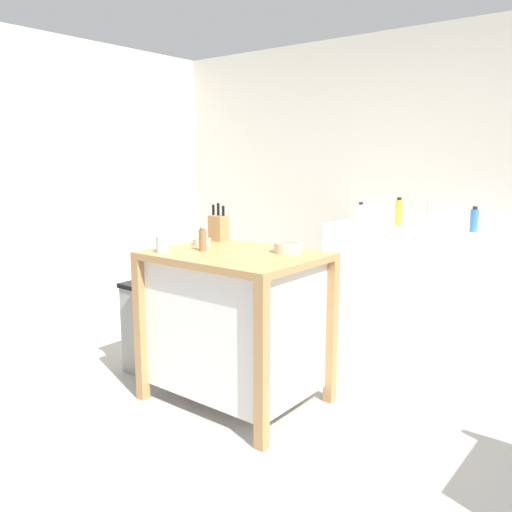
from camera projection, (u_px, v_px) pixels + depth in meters
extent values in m
plane|color=#ADA8A0|center=(249.00, 402.00, 3.21)|extent=(6.62, 6.62, 0.00)
cube|color=beige|center=(414.00, 176.00, 4.85)|extent=(5.62, 0.10, 2.60)
cube|color=beige|center=(91.00, 174.00, 5.39)|extent=(0.10, 3.02, 2.60)
cube|color=#AD7F4C|center=(235.00, 256.00, 3.08)|extent=(0.98, 0.74, 0.04)
cube|color=white|center=(235.00, 323.00, 3.15)|extent=(0.88, 0.64, 0.78)
cube|color=#AD7F4C|center=(141.00, 330.00, 3.18)|extent=(0.06, 0.06, 0.88)
cube|color=#AD7F4C|center=(262.00, 367.00, 2.62)|extent=(0.06, 0.06, 0.88)
cube|color=#AD7F4C|center=(217.00, 306.00, 3.71)|extent=(0.06, 0.06, 0.88)
cube|color=#AD7F4C|center=(331.00, 332.00, 3.14)|extent=(0.06, 0.06, 0.88)
cube|color=#AD7F4C|center=(218.00, 228.00, 3.49)|extent=(0.11, 0.09, 0.17)
cylinder|color=black|center=(213.00, 210.00, 3.50)|extent=(0.02, 0.02, 0.07)
cylinder|color=black|center=(218.00, 209.00, 3.47)|extent=(0.02, 0.02, 0.08)
cylinder|color=black|center=(223.00, 211.00, 3.45)|extent=(0.02, 0.02, 0.06)
cylinder|color=beige|center=(288.00, 248.00, 3.06)|extent=(0.17, 0.17, 0.06)
cylinder|color=gray|center=(288.00, 243.00, 3.06)|extent=(0.14, 0.14, 0.01)
cylinder|color=beige|center=(202.00, 242.00, 3.34)|extent=(0.11, 0.11, 0.04)
cylinder|color=gray|center=(202.00, 239.00, 3.33)|extent=(0.09, 0.09, 0.01)
cylinder|color=silver|center=(162.00, 244.00, 3.07)|extent=(0.07, 0.07, 0.10)
cylinder|color=olive|center=(203.00, 240.00, 3.11)|extent=(0.04, 0.04, 0.13)
sphere|color=#99999E|center=(202.00, 227.00, 3.10)|extent=(0.03, 0.03, 0.03)
cube|color=gray|center=(152.00, 330.00, 3.61)|extent=(0.34, 0.26, 0.60)
cube|color=black|center=(150.00, 286.00, 3.56)|extent=(0.36, 0.28, 0.03)
cube|color=white|center=(419.00, 277.00, 4.59)|extent=(1.60, 0.60, 0.88)
cube|color=silver|center=(421.00, 229.00, 4.50)|extent=(0.44, 0.36, 0.03)
cylinder|color=#B7BCC1|center=(428.00, 213.00, 4.60)|extent=(0.02, 0.02, 0.22)
cylinder|color=blue|center=(474.00, 221.00, 4.21)|extent=(0.06, 0.06, 0.18)
cylinder|color=black|center=(475.00, 208.00, 4.19)|extent=(0.04, 0.04, 0.02)
cylinder|color=yellow|center=(399.00, 212.00, 4.64)|extent=(0.06, 0.06, 0.22)
cylinder|color=black|center=(399.00, 199.00, 4.62)|extent=(0.04, 0.04, 0.02)
cylinder|color=white|center=(361.00, 213.00, 4.91)|extent=(0.07, 0.07, 0.15)
cylinder|color=black|center=(361.00, 203.00, 4.90)|extent=(0.04, 0.04, 0.02)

